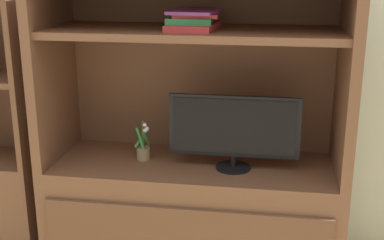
{
  "coord_description": "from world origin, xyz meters",
  "views": [
    {
      "loc": [
        0.39,
        -2.11,
        1.62
      ],
      "look_at": [
        0.0,
        0.35,
        0.87
      ],
      "focal_mm": 48.55,
      "sensor_mm": 36.0,
      "label": 1
    }
  ],
  "objects_px": {
    "tv_monitor": "(234,129)",
    "potted_plant": "(144,150)",
    "magazine_stack": "(194,20)",
    "media_console": "(194,183)"
  },
  "relations": [
    {
      "from": "tv_monitor",
      "to": "magazine_stack",
      "type": "xyz_separation_m",
      "value": [
        -0.21,
        0.04,
        0.53
      ]
    },
    {
      "from": "media_console",
      "to": "potted_plant",
      "type": "distance_m",
      "value": 0.32
    },
    {
      "from": "tv_monitor",
      "to": "potted_plant",
      "type": "distance_m",
      "value": 0.51
    },
    {
      "from": "media_console",
      "to": "tv_monitor",
      "type": "distance_m",
      "value": 0.4
    },
    {
      "from": "tv_monitor",
      "to": "magazine_stack",
      "type": "bearing_deg",
      "value": 169.3
    },
    {
      "from": "potted_plant",
      "to": "magazine_stack",
      "type": "height_order",
      "value": "magazine_stack"
    },
    {
      "from": "magazine_stack",
      "to": "potted_plant",
      "type": "bearing_deg",
      "value": 176.96
    },
    {
      "from": "tv_monitor",
      "to": "media_console",
      "type": "bearing_deg",
      "value": 166.16
    },
    {
      "from": "tv_monitor",
      "to": "potted_plant",
      "type": "xyz_separation_m",
      "value": [
        -0.48,
        0.05,
        -0.16
      ]
    },
    {
      "from": "tv_monitor",
      "to": "potted_plant",
      "type": "bearing_deg",
      "value": 173.58
    }
  ]
}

